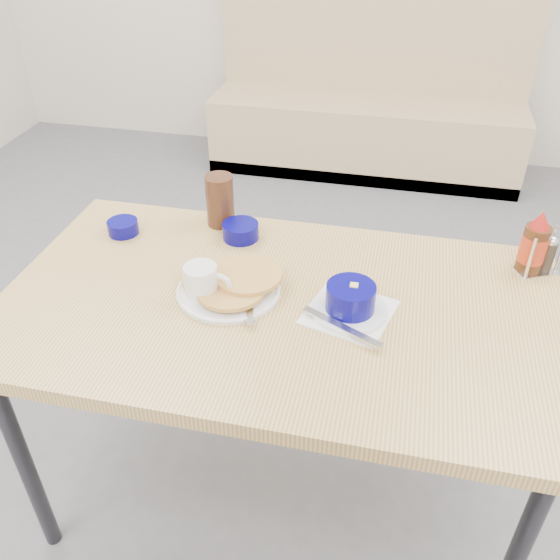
% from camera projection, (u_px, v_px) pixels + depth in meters
% --- Properties ---
extents(ground, '(6.00, 6.00, 0.00)m').
position_uv_depth(ground, '(260.00, 560.00, 1.72)').
color(ground, slate).
rests_on(ground, ground).
extents(booth_bench, '(1.90, 0.56, 1.22)m').
position_uv_depth(booth_bench, '(367.00, 112.00, 3.72)').
color(booth_bench, tan).
rests_on(booth_bench, ground).
extents(dining_table, '(1.40, 0.80, 0.76)m').
position_uv_depth(dining_table, '(279.00, 321.00, 1.51)').
color(dining_table, tan).
rests_on(dining_table, ground).
extents(pancake_plate, '(0.26, 0.26, 0.05)m').
position_uv_depth(pancake_plate, '(230.00, 285.00, 1.50)').
color(pancake_plate, white).
rests_on(pancake_plate, dining_table).
extents(coffee_mug, '(0.12, 0.08, 0.09)m').
position_uv_depth(coffee_mug, '(203.00, 283.00, 1.46)').
color(coffee_mug, white).
rests_on(coffee_mug, dining_table).
extents(grits_setting, '(0.24, 0.25, 0.08)m').
position_uv_depth(grits_setting, '(350.00, 302.00, 1.42)').
color(grits_setting, white).
rests_on(grits_setting, dining_table).
extents(creamer_bowl, '(0.09, 0.09, 0.04)m').
position_uv_depth(creamer_bowl, '(123.00, 227.00, 1.73)').
color(creamer_bowl, '#060464').
rests_on(creamer_bowl, dining_table).
extents(butter_bowl, '(0.10, 0.10, 0.05)m').
position_uv_depth(butter_bowl, '(241.00, 231.00, 1.71)').
color(butter_bowl, '#060464').
rests_on(butter_bowl, dining_table).
extents(amber_tumbler, '(0.11, 0.11, 0.16)m').
position_uv_depth(amber_tumbler, '(220.00, 201.00, 1.74)').
color(amber_tumbler, '#3F2214').
rests_on(amber_tumbler, dining_table).
extents(condiment_caddy, '(0.12, 0.10, 0.12)m').
position_uv_depth(condiment_caddy, '(539.00, 258.00, 1.56)').
color(condiment_caddy, silver).
rests_on(condiment_caddy, dining_table).
extents(syrup_bottle, '(0.07, 0.07, 0.18)m').
position_uv_depth(syrup_bottle, '(534.00, 245.00, 1.55)').
color(syrup_bottle, '#47230F').
rests_on(syrup_bottle, dining_table).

